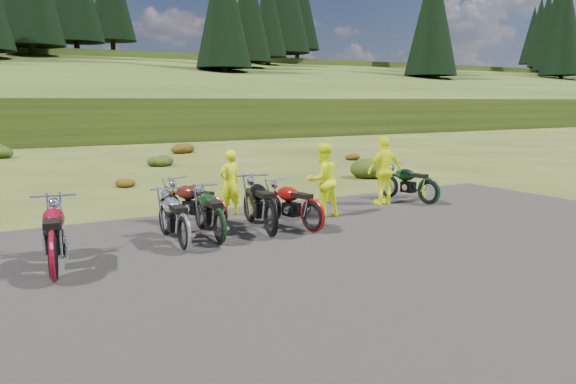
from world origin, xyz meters
TOP-DOWN VIEW (x-y plane):
  - ground at (0.00, 0.00)m, footprint 300.00×300.00m
  - gravel_pad at (0.00, -2.00)m, footprint 20.00×12.00m
  - hill_slope at (0.00, 50.00)m, footprint 300.00×45.97m
  - conifer_26 at (21.00, 49.00)m, footprint 6.16×6.16m
  - conifer_27 at (27.00, 55.00)m, footprint 5.72×5.72m
  - conifer_28 at (33.00, 61.00)m, footprint 5.28×5.28m
  - conifer_31 at (51.00, 48.00)m, footprint 7.04×7.04m
  - conifer_32 at (57.00, 54.00)m, footprint 6.60×6.60m
  - conifer_33 at (63.00, 60.00)m, footprint 6.16×6.16m
  - conifer_34 at (69.00, 66.00)m, footprint 5.72×5.72m
  - conifer_35 at (75.00, 72.00)m, footprint 5.28×5.28m
  - conifer_36 at (81.00, 78.00)m, footprint 7.92×7.92m
  - conifer_37 at (87.00, 53.00)m, footprint 7.48×7.48m
  - conifer_38 at (93.00, 59.00)m, footprint 7.04×7.04m
  - conifer_39 at (99.00, 65.00)m, footprint 6.60×6.60m
  - conifer_40 at (105.00, 71.00)m, footprint 6.16×6.16m
  - conifer_41 at (111.00, 77.00)m, footprint 5.72×5.72m
  - shrub_4 at (-0.40, 9.20)m, footprint 0.77×0.77m
  - shrub_5 at (2.50, 14.50)m, footprint 1.03×1.03m
  - shrub_6 at (5.40, 19.80)m, footprint 1.30×1.30m
  - shrub_7 at (8.30, 7.10)m, footprint 1.56×1.56m
  - shrub_8 at (11.20, 12.40)m, footprint 0.77×0.77m
  - motorcycle_1 at (-3.84, -0.19)m, footprint 1.15×2.40m
  - motorcycle_2 at (-0.66, 0.67)m, footprint 0.86×2.07m
  - motorcycle_3 at (-1.46, 0.47)m, footprint 0.80×2.09m
  - motorcycle_4 at (-0.22, 1.94)m, footprint 1.51×2.14m
  - motorcycle_5 at (0.47, 0.64)m, footprint 1.12×2.35m
  - motorcycle_6 at (1.45, 0.56)m, footprint 1.06×2.14m
  - motorcycle_7 at (5.94, 1.72)m, footprint 1.06×2.15m
  - person_middle at (0.68, 3.12)m, footprint 0.65×0.50m
  - person_right_a at (2.56, 1.86)m, footprint 0.92×0.74m
  - person_right_b at (4.94, 2.40)m, footprint 1.10×0.49m

SIDE VIEW (x-z plane):
  - ground at x=0.00m, z-range 0.00..0.00m
  - gravel_pad at x=0.00m, z-range -0.02..0.02m
  - hill_slope at x=0.00m, z-range -4.69..4.69m
  - motorcycle_1 at x=-3.84m, z-range -0.60..0.60m
  - motorcycle_2 at x=-0.66m, z-range -0.53..0.53m
  - motorcycle_3 at x=-1.46m, z-range -0.54..0.54m
  - motorcycle_4 at x=-0.22m, z-range -0.54..0.54m
  - motorcycle_5 at x=0.47m, z-range -0.59..0.59m
  - motorcycle_6 at x=1.45m, z-range -0.54..0.54m
  - motorcycle_7 at x=5.94m, z-range -0.54..0.54m
  - shrub_4 at x=-0.40m, z-range 0.00..0.45m
  - shrub_8 at x=11.20m, z-range 0.00..0.45m
  - shrub_5 at x=2.50m, z-range 0.00..0.61m
  - shrub_6 at x=5.40m, z-range 0.00..0.77m
  - shrub_7 at x=8.30m, z-range 0.00..0.92m
  - person_middle at x=0.68m, z-range 0.00..1.61m
  - person_right_a at x=2.56m, z-range 0.00..1.80m
  - person_right_b at x=4.94m, z-range 0.00..1.85m
  - conifer_26 at x=21.00m, z-range 5.37..21.37m
  - conifer_27 at x=27.00m, z-range 6.56..21.56m
  - conifer_31 at x=51.00m, z-range 5.18..23.18m
  - conifer_28 at x=33.00m, z-range 7.76..21.76m
  - conifer_32 at x=57.00m, z-range 6.37..23.37m
  - conifer_33 at x=63.00m, z-range 7.56..23.56m
  - conifer_37 at x=87.00m, z-range 6.17..25.17m
  - conifer_34 at x=69.00m, z-range 8.76..23.76m
  - conifer_38 at x=93.00m, z-range 7.37..25.37m
  - conifer_35 at x=75.00m, z-range 9.95..23.95m
  - conifer_39 at x=99.00m, z-range 8.56..25.56m
  - conifer_41 at x=111.00m, z-range 10.15..25.15m
  - conifer_40 at x=105.00m, z-range 9.76..25.76m
  - conifer_36 at x=81.00m, z-range 10.16..30.16m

